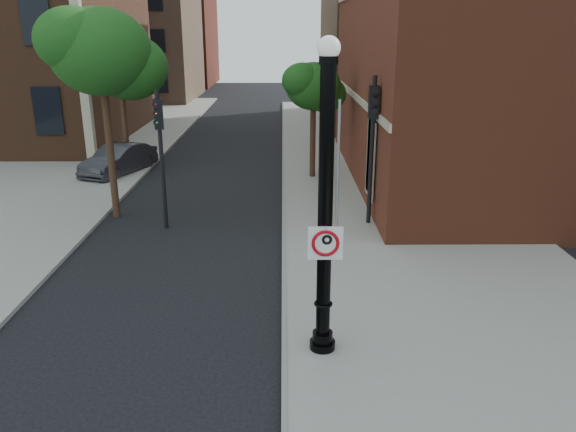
{
  "coord_description": "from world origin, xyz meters",
  "views": [
    {
      "loc": [
        2.04,
        -9.18,
        6.06
      ],
      "look_at": [
        2.14,
        2.0,
        2.34
      ],
      "focal_mm": 35.0,
      "sensor_mm": 36.0,
      "label": 1
    }
  ],
  "objects_px": {
    "no_parking_sign": "(326,243)",
    "traffic_signal_left": "(160,137)",
    "lamppost": "(325,221)",
    "traffic_signal_right": "(373,127)",
    "parked_car": "(119,160)"
  },
  "relations": [
    {
      "from": "no_parking_sign",
      "to": "traffic_signal_left",
      "type": "distance_m",
      "value": 8.84
    },
    {
      "from": "lamppost",
      "to": "traffic_signal_right",
      "type": "relative_size",
      "value": 1.25
    },
    {
      "from": "lamppost",
      "to": "traffic_signal_right",
      "type": "distance_m",
      "value": 7.8
    },
    {
      "from": "lamppost",
      "to": "traffic_signal_right",
      "type": "xyz_separation_m",
      "value": [
        2.0,
        7.53,
        0.45
      ]
    },
    {
      "from": "no_parking_sign",
      "to": "traffic_signal_left",
      "type": "xyz_separation_m",
      "value": [
        -4.53,
        7.57,
        0.56
      ]
    },
    {
      "from": "lamppost",
      "to": "traffic_signal_right",
      "type": "height_order",
      "value": "lamppost"
    },
    {
      "from": "no_parking_sign",
      "to": "traffic_signal_right",
      "type": "bearing_deg",
      "value": 76.47
    },
    {
      "from": "parked_car",
      "to": "traffic_signal_left",
      "type": "distance_m",
      "value": 8.18
    },
    {
      "from": "lamppost",
      "to": "parked_car",
      "type": "xyz_separation_m",
      "value": [
        -7.95,
        14.49,
        -2.1
      ]
    },
    {
      "from": "parked_car",
      "to": "lamppost",
      "type": "bearing_deg",
      "value": -40.46
    },
    {
      "from": "lamppost",
      "to": "parked_car",
      "type": "bearing_deg",
      "value": 118.77
    },
    {
      "from": "parked_car",
      "to": "traffic_signal_right",
      "type": "xyz_separation_m",
      "value": [
        9.95,
        -6.96,
        2.55
      ]
    },
    {
      "from": "no_parking_sign",
      "to": "traffic_signal_right",
      "type": "height_order",
      "value": "traffic_signal_right"
    },
    {
      "from": "lamppost",
      "to": "no_parking_sign",
      "type": "distance_m",
      "value": 0.4
    },
    {
      "from": "no_parking_sign",
      "to": "parked_car",
      "type": "bearing_deg",
      "value": 119.55
    }
  ]
}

